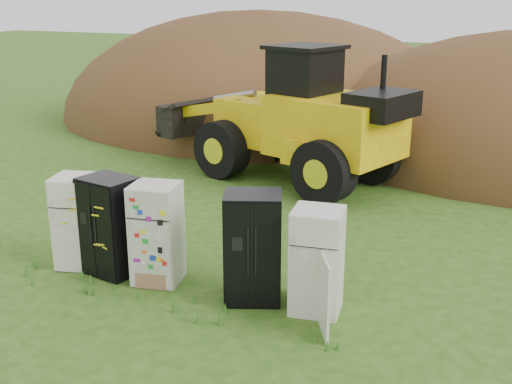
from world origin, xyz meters
TOP-DOWN VIEW (x-y plane):
  - ground at (0.00, 0.00)m, footprint 120.00×120.00m
  - fridge_leftmost at (-2.41, -0.01)m, footprint 0.97×0.95m
  - fridge_black_side at (-1.63, -0.03)m, footprint 1.11×0.95m
  - fridge_sticker at (-0.63, -0.02)m, footprint 0.97×0.92m
  - fridge_black_right at (1.28, 0.01)m, footprint 1.19×1.10m
  - fridge_open_door at (2.43, 0.03)m, footprint 0.91×0.86m
  - wheel_loader at (-1.26, 7.53)m, footprint 8.42×5.46m
  - dirt_mound_left at (-4.83, 14.49)m, footprint 17.00×12.75m

SIDE VIEW (x-z plane):
  - ground at x=0.00m, z-range 0.00..0.00m
  - dirt_mound_left at x=-4.83m, z-range -4.46..4.46m
  - fridge_open_door at x=2.43m, z-range 0.00..1.80m
  - fridge_leftmost at x=-2.41m, z-range 0.00..1.82m
  - fridge_sticker at x=-0.63m, z-range 0.00..1.87m
  - fridge_black_side at x=-1.63m, z-range 0.00..1.88m
  - fridge_black_right at x=1.28m, z-range 0.00..1.93m
  - wheel_loader at x=-1.26m, z-range 0.00..3.78m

